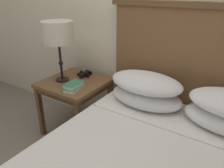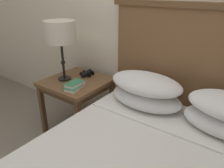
# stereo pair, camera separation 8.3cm
# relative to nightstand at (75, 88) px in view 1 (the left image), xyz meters

# --- Properties ---
(wall_back) EXTENTS (8.00, 0.06, 2.60)m
(wall_back) POSITION_rel_nightstand_xyz_m (0.65, 0.36, 0.80)
(wall_back) COLOR beige
(wall_back) RESTS_ON ground_plane
(nightstand) EXTENTS (0.58, 0.58, 0.58)m
(nightstand) POSITION_rel_nightstand_xyz_m (0.00, 0.00, 0.00)
(nightstand) COLOR brown
(nightstand) RESTS_ON ground_plane
(table_lamp) EXTENTS (0.29, 0.29, 0.57)m
(table_lamp) POSITION_rel_nightstand_xyz_m (-0.11, -0.05, 0.54)
(table_lamp) COLOR black
(table_lamp) RESTS_ON nightstand
(book_on_nightstand) EXTENTS (0.17, 0.23, 0.03)m
(book_on_nightstand) POSITION_rel_nightstand_xyz_m (0.13, -0.15, 0.09)
(book_on_nightstand) COLOR silver
(book_on_nightstand) RESTS_ON nightstand
(book_stacked_on_top) EXTENTS (0.11, 0.18, 0.03)m
(book_stacked_on_top) POSITION_rel_nightstand_xyz_m (0.12, -0.14, 0.12)
(book_stacked_on_top) COLOR silver
(book_stacked_on_top) RESTS_ON book_on_nightstand
(binoculars_pair) EXTENTS (0.15, 0.16, 0.05)m
(binoculars_pair) POSITION_rel_nightstand_xyz_m (-0.00, 0.16, 0.10)
(binoculars_pair) COLOR black
(binoculars_pair) RESTS_ON nightstand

